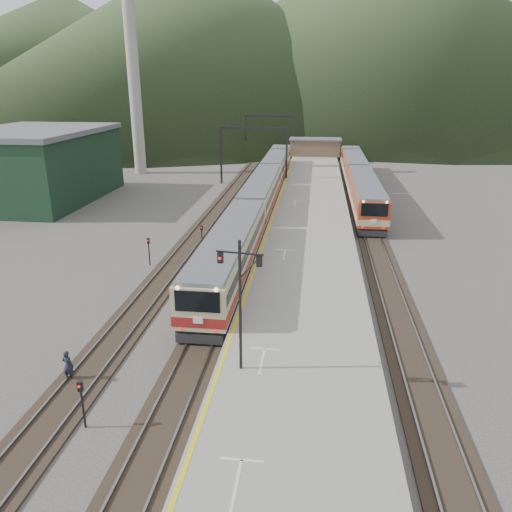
# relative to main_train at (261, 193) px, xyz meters

# --- Properties ---
(ground) EXTENTS (400.00, 400.00, 0.00)m
(ground) POSITION_rel_main_train_xyz_m (0.00, -39.68, -2.08)
(ground) COLOR #47423D
(ground) RESTS_ON ground
(track_main) EXTENTS (2.60, 200.00, 0.23)m
(track_main) POSITION_rel_main_train_xyz_m (0.00, 0.32, -2.01)
(track_main) COLOR black
(track_main) RESTS_ON ground
(track_far) EXTENTS (2.60, 200.00, 0.23)m
(track_far) POSITION_rel_main_train_xyz_m (-5.00, 0.32, -2.01)
(track_far) COLOR black
(track_far) RESTS_ON ground
(track_second) EXTENTS (2.60, 200.00, 0.23)m
(track_second) POSITION_rel_main_train_xyz_m (11.50, 0.32, -2.01)
(track_second) COLOR black
(track_second) RESTS_ON ground
(platform) EXTENTS (8.00, 100.00, 1.00)m
(platform) POSITION_rel_main_train_xyz_m (5.60, -1.68, -1.58)
(platform) COLOR gray
(platform) RESTS_ON ground
(gantry_near) EXTENTS (9.55, 0.25, 8.00)m
(gantry_near) POSITION_rel_main_train_xyz_m (-2.85, 15.32, 3.50)
(gantry_near) COLOR black
(gantry_near) RESTS_ON ground
(gantry_far) EXTENTS (9.55, 0.25, 8.00)m
(gantry_far) POSITION_rel_main_train_xyz_m (-2.85, 40.32, 3.50)
(gantry_far) COLOR black
(gantry_far) RESTS_ON ground
(warehouse) EXTENTS (14.50, 20.50, 8.60)m
(warehouse) POSITION_rel_main_train_xyz_m (-28.00, 2.32, 2.24)
(warehouse) COLOR black
(warehouse) RESTS_ON ground
(smokestack) EXTENTS (1.80, 1.80, 30.00)m
(smokestack) POSITION_rel_main_train_xyz_m (-22.00, 22.32, 12.92)
(smokestack) COLOR #9E998E
(smokestack) RESTS_ON ground
(station_shed) EXTENTS (9.40, 4.40, 3.10)m
(station_shed) POSITION_rel_main_train_xyz_m (5.60, 38.32, 0.49)
(station_shed) COLOR brown
(station_shed) RESTS_ON platform
(hill_a) EXTENTS (180.00, 180.00, 60.00)m
(hill_a) POSITION_rel_main_train_xyz_m (-40.00, 150.32, 27.92)
(hill_a) COLOR #2A4122
(hill_a) RESTS_ON ground
(hill_b) EXTENTS (220.00, 220.00, 75.00)m
(hill_b) POSITION_rel_main_train_xyz_m (30.00, 190.32, 35.42)
(hill_b) COLOR #2A4122
(hill_b) RESTS_ON ground
(hill_d) EXTENTS (200.00, 200.00, 55.00)m
(hill_d) POSITION_rel_main_train_xyz_m (-120.00, 200.32, 25.42)
(hill_d) COLOR #2A4122
(hill_d) RESTS_ON ground
(main_train) EXTENTS (3.03, 62.17, 3.70)m
(main_train) POSITION_rel_main_train_xyz_m (0.00, 0.00, 0.00)
(main_train) COLOR tan
(main_train) RESTS_ON track_main
(second_train) EXTENTS (2.97, 40.42, 3.62)m
(second_train) POSITION_rel_main_train_xyz_m (11.50, 10.76, -0.04)
(second_train) COLOR #B53A1A
(second_train) RESTS_ON track_second
(signal_mast) EXTENTS (2.19, 0.46, 6.45)m
(signal_mast) POSITION_rel_main_train_xyz_m (2.85, -34.41, 2.87)
(signal_mast) COLOR black
(signal_mast) RESTS_ON platform
(short_signal_a) EXTENTS (0.25, 0.21, 2.27)m
(short_signal_a) POSITION_rel_main_train_xyz_m (-3.31, -38.26, -0.62)
(short_signal_a) COLOR black
(short_signal_a) RESTS_ON ground
(short_signal_b) EXTENTS (0.24, 0.19, 2.27)m
(short_signal_b) POSITION_rel_main_train_xyz_m (-3.57, -14.57, -0.62)
(short_signal_b) COLOR black
(short_signal_b) RESTS_ON ground
(short_signal_c) EXTENTS (0.26, 0.23, 2.27)m
(short_signal_c) POSITION_rel_main_train_xyz_m (-6.95, -18.66, -0.62)
(short_signal_c) COLOR black
(short_signal_c) RESTS_ON ground
(worker) EXTENTS (0.65, 0.49, 1.63)m
(worker) POSITION_rel_main_train_xyz_m (-5.67, -34.93, -1.27)
(worker) COLOR #1D212D
(worker) RESTS_ON ground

